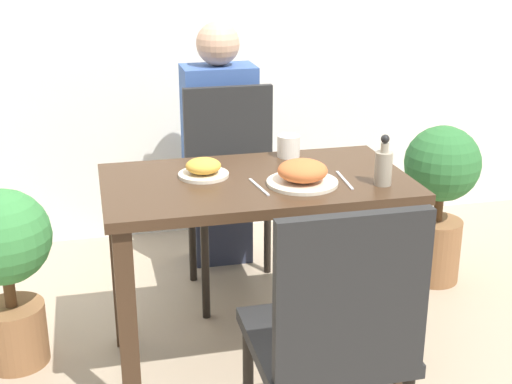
{
  "coord_description": "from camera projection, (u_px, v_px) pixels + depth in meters",
  "views": [
    {
      "loc": [
        -0.55,
        -2.28,
        1.53
      ],
      "look_at": [
        0.0,
        0.0,
        0.69
      ],
      "focal_mm": 50.0,
      "sensor_mm": 36.0,
      "label": 1
    }
  ],
  "objects": [
    {
      "name": "spoon_utensil",
      "position": [
        344.0,
        180.0,
        2.45
      ],
      "size": [
        0.02,
        0.19,
        0.0
      ],
      "rotation": [
        0.0,
        0.0,
        1.5
      ],
      "color": "silver",
      "rests_on": "dining_table"
    },
    {
      "name": "drink_cup",
      "position": [
        289.0,
        146.0,
        2.71
      ],
      "size": [
        0.09,
        0.09,
        0.08
      ],
      "color": "silver",
      "rests_on": "dining_table"
    },
    {
      "name": "potted_plant_left",
      "position": [
        6.0,
        261.0,
        2.58
      ],
      "size": [
        0.35,
        0.35,
        0.69
      ],
      "color": "brown",
      "rests_on": "ground_plane"
    },
    {
      "name": "side_plate",
      "position": [
        203.0,
        169.0,
        2.49
      ],
      "size": [
        0.18,
        0.18,
        0.07
      ],
      "color": "beige",
      "rests_on": "dining_table"
    },
    {
      "name": "sauce_bottle",
      "position": [
        383.0,
        166.0,
        2.39
      ],
      "size": [
        0.06,
        0.06,
        0.18
      ],
      "color": "gray",
      "rests_on": "dining_table"
    },
    {
      "name": "food_plate",
      "position": [
        302.0,
        174.0,
        2.41
      ],
      "size": [
        0.24,
        0.24,
        0.09
      ],
      "color": "beige",
      "rests_on": "dining_table"
    },
    {
      "name": "chair_far",
      "position": [
        234.0,
        179.0,
        3.14
      ],
      "size": [
        0.42,
        0.42,
        0.91
      ],
      "color": "black",
      "rests_on": "ground_plane"
    },
    {
      "name": "person_figure",
      "position": [
        220.0,
        147.0,
        3.41
      ],
      "size": [
        0.34,
        0.22,
        1.17
      ],
      "color": "#2D3347",
      "rests_on": "ground_plane"
    },
    {
      "name": "chair_near",
      "position": [
        334.0,
        334.0,
        1.92
      ],
      "size": [
        0.42,
        0.42,
        0.91
      ],
      "rotation": [
        0.0,
        0.0,
        3.14
      ],
      "color": "black",
      "rests_on": "ground_plane"
    },
    {
      "name": "ground_plane",
      "position": [
        256.0,
        361.0,
        2.72
      ],
      "size": [
        16.0,
        16.0,
        0.0
      ],
      "primitive_type": "plane",
      "color": "tan"
    },
    {
      "name": "potted_plant_right",
      "position": [
        440.0,
        190.0,
        3.23
      ],
      "size": [
        0.34,
        0.34,
        0.74
      ],
      "color": "brown",
      "rests_on": "ground_plane"
    },
    {
      "name": "dining_table",
      "position": [
        256.0,
        213.0,
        2.52
      ],
      "size": [
        1.06,
        0.6,
        0.74
      ],
      "color": "#3D2819",
      "rests_on": "ground_plane"
    },
    {
      "name": "fork_utensil",
      "position": [
        259.0,
        187.0,
        2.38
      ],
      "size": [
        0.03,
        0.18,
        0.0
      ],
      "rotation": [
        0.0,
        0.0,
        1.7
      ],
      "color": "silver",
      "rests_on": "dining_table"
    }
  ]
}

